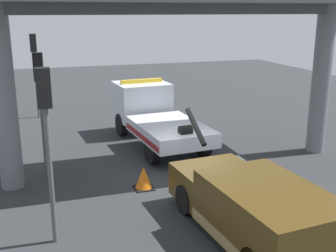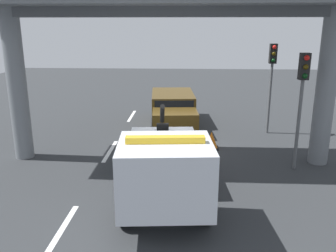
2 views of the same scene
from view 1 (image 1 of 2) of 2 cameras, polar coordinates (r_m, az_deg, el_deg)
The scene contains 9 objects.
ground_plane at distance 14.60m, azimuth 2.86°, elevation -6.80°, with size 60.00×40.00×0.10m, color #2D3033.
lane_stripe_mid at distance 15.59m, azimuth 11.42°, elevation -5.42°, with size 2.60×0.16×0.01m, color silver.
lane_stripe_east at distance 20.74m, azimuth 3.32°, elevation 0.14°, with size 2.60×0.16×0.01m, color silver.
tow_truck_white at distance 18.03m, azimuth -2.10°, elevation 1.75°, with size 7.33×2.85×2.46m.
towed_van_green at distance 10.64m, azimuth 11.63°, elevation -11.10°, with size 5.35×2.57×1.58m.
traffic_light_near at distance 9.91m, azimuth -16.21°, elevation 0.98°, with size 0.39×0.32×4.26m.
traffic_light_far at distance 14.33m, azimuth -16.98°, elevation 4.99°, with size 0.39×0.32×4.16m.
traffic_light_mid at distance 22.73m, azimuth -17.67°, elevation 8.88°, with size 0.39×0.32×4.32m.
traffic_cone_orange at distance 13.41m, azimuth -3.33°, elevation -7.06°, with size 0.61×0.61×0.72m.
Camera 1 is at (-12.59, 4.90, 5.49)m, focal length 44.98 mm.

